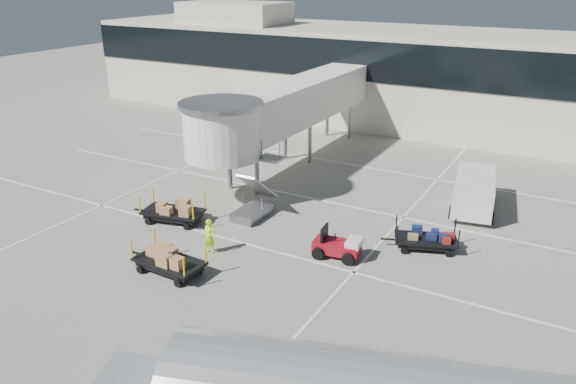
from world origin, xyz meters
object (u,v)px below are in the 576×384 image
(suitcase_cart, at_px, (425,240))
(box_cart_far, at_px, (173,211))
(box_cart_near, at_px, (170,260))
(minivan, at_px, (474,189))
(baggage_tug, at_px, (338,247))
(ground_worker, at_px, (209,236))
(belt_loader, at_px, (224,106))

(suitcase_cart, relative_size, box_cart_far, 0.90)
(box_cart_near, xyz_separation_m, minivan, (10.31, 14.32, 0.56))
(baggage_tug, relative_size, box_cart_far, 0.58)
(box_cart_far, bearing_deg, ground_worker, -39.28)
(ground_worker, relative_size, minivan, 0.32)
(suitcase_cart, distance_m, ground_worker, 10.56)
(box_cart_far, relative_size, ground_worker, 2.35)
(baggage_tug, bearing_deg, box_cart_far, 176.88)
(baggage_tug, bearing_deg, minivan, 57.56)
(ground_worker, xyz_separation_m, minivan, (9.92, 11.87, 0.32))
(baggage_tug, xyz_separation_m, box_cart_near, (-5.99, -5.14, 0.09))
(box_cart_near, bearing_deg, box_cart_far, 131.18)
(box_cart_near, relative_size, belt_loader, 0.95)
(box_cart_far, bearing_deg, baggage_tug, -8.61)
(box_cart_near, xyz_separation_m, belt_loader, (-15.59, 26.12, 0.10))
(box_cart_near, xyz_separation_m, box_cart_far, (-3.60, 4.45, -0.05))
(ground_worker, bearing_deg, belt_loader, 117.63)
(ground_worker, bearing_deg, box_cart_far, 147.03)
(ground_worker, distance_m, minivan, 15.47)
(baggage_tug, height_order, box_cart_far, box_cart_far)
(baggage_tug, distance_m, suitcase_cart, 4.42)
(box_cart_near, height_order, belt_loader, belt_loader)
(box_cart_far, bearing_deg, minivan, 22.62)
(box_cart_far, xyz_separation_m, minivan, (13.92, 9.87, 0.62))
(suitcase_cart, relative_size, ground_worker, 2.12)
(box_cart_far, distance_m, minivan, 17.07)
(baggage_tug, height_order, ground_worker, ground_worker)
(minivan, bearing_deg, box_cart_far, -154.31)
(baggage_tug, distance_m, box_cart_near, 7.90)
(box_cart_near, relative_size, ground_worker, 2.29)
(box_cart_far, distance_m, belt_loader, 24.76)
(belt_loader, bearing_deg, baggage_tug, -61.32)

